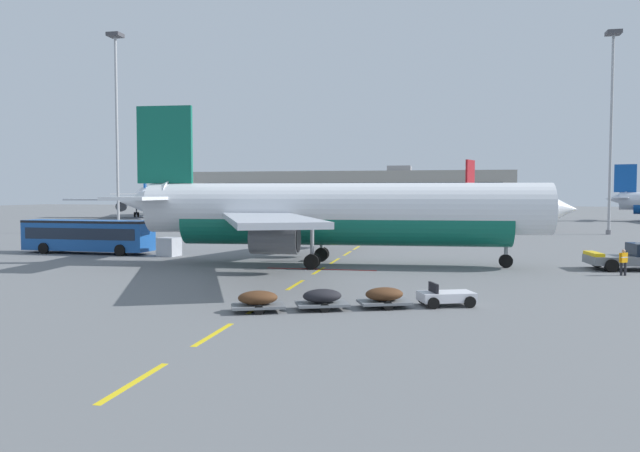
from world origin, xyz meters
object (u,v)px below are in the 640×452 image
apron_light_mast_far (612,109)px  apron_shuttle_bus (88,234)px  airliner_far_right (149,199)px  apron_light_mast_near (117,111)px  uld_cargo_container (169,247)px  airliner_far_center (445,206)px  airliner_foreground (336,213)px  pushback_tug (636,257)px  catering_truck (307,227)px  baggage_train (354,298)px  ground_crew_worker (623,260)px

apron_light_mast_far → apron_shuttle_bus: bearing=-145.0°
airliner_far_right → apron_light_mast_near: (22.53, -53.02, 12.45)m
apron_shuttle_bus → uld_cargo_container: (8.15, -0.65, -0.95)m
airliner_far_right → apron_shuttle_bus: size_ratio=2.87×
airliner_far_center → uld_cargo_container: airliner_far_center is taller
apron_shuttle_bus → apron_light_mast_near: 32.80m
airliner_far_right → apron_shuttle_bus: 86.91m
airliner_foreground → pushback_tug: airliner_foreground is taller
catering_truck → baggage_train: 40.61m
airliner_foreground → airliner_far_center: 48.60m
baggage_train → apron_light_mast_near: apron_light_mast_near is taller
airliner_foreground → catering_truck: size_ratio=4.78×
airliner_foreground → airliner_far_right: 102.22m
airliner_far_right → apron_light_mast_near: 58.94m
airliner_foreground → pushback_tug: 21.64m
apron_light_mast_near → airliner_far_right: bearing=113.0°
apron_light_mast_near → apron_light_mast_far: 65.42m
airliner_foreground → airliner_far_center: (7.84, 47.96, -0.44)m
airliner_foreground → baggage_train: (3.98, -17.23, -3.42)m
apron_shuttle_bus → ground_crew_worker: (43.16, -6.37, -0.75)m
pushback_tug → airliner_far_center: size_ratio=0.21×
airliner_far_center → catering_truck: bearing=-119.8°
airliner_foreground → uld_cargo_container: (-15.33, 3.74, -3.15)m
airliner_far_right → baggage_train: (62.14, -101.29, -3.55)m
ground_crew_worker → apron_shuttle_bus: bearing=171.6°
pushback_tug → ground_crew_worker: (-1.69, -3.41, 0.10)m
airliner_foreground → apron_light_mast_far: size_ratio=1.32×
airliner_far_right → catering_truck: bearing=-50.7°
airliner_foreground → apron_light_mast_near: (-35.63, 31.03, 12.59)m
airliner_far_right → apron_light_mast_far: size_ratio=1.32×
uld_cargo_container → baggage_train: bearing=-47.4°
pushback_tug → airliner_far_right: (-79.54, 82.62, 3.19)m
ground_crew_worker → airliner_far_right: bearing=132.1°
catering_truck → ground_crew_worker: bearing=-41.5°
airliner_far_right → catering_truck: 80.51m
airliner_far_center → baggage_train: bearing=-93.4°
pushback_tug → apron_light_mast_near: bearing=152.6°
apron_shuttle_bus → uld_cargo_container: 8.23m
airliner_foreground → apron_shuttle_bus: (-23.48, 4.40, -2.20)m
apron_shuttle_bus → ground_crew_worker: bearing=-8.4°
baggage_train → pushback_tug: bearing=47.0°
airliner_far_center → uld_cargo_container: size_ratio=16.58×
pushback_tug → apron_light_mast_far: apron_light_mast_far is taller
baggage_train → apron_light_mast_near: bearing=129.4°
airliner_far_center → airliner_far_right: bearing=151.3°
airliner_far_right → apron_shuttle_bus: bearing=-66.5°
airliner_foreground → uld_cargo_container: 16.10m
pushback_tug → apron_shuttle_bus: (-44.86, 2.97, 0.85)m
airliner_far_right → ground_crew_worker: size_ratio=19.92×
catering_truck → apron_shuttle_bus: bearing=-133.1°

